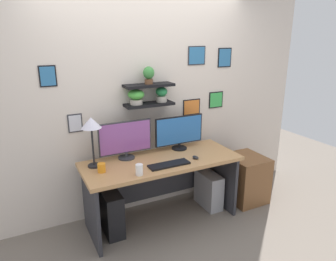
{
  "coord_description": "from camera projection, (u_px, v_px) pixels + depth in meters",
  "views": [
    {
      "loc": [
        -1.34,
        -2.82,
        2.05
      ],
      "look_at": [
        0.1,
        0.05,
        1.05
      ],
      "focal_mm": 33.09,
      "sensor_mm": 36.0,
      "label": 1
    }
  ],
  "objects": [
    {
      "name": "ground_plane",
      "position": [
        162.0,
        220.0,
        3.58
      ],
      "size": [
        8.0,
        8.0,
        0.0
      ],
      "primitive_type": "plane",
      "color": "#70665B"
    },
    {
      "name": "back_wall_assembly",
      "position": [
        145.0,
        98.0,
        3.56
      ],
      "size": [
        4.4,
        0.24,
        2.7
      ],
      "color": "beige",
      "rests_on": "ground"
    },
    {
      "name": "desk",
      "position": [
        160.0,
        175.0,
        3.47
      ],
      "size": [
        1.72,
        0.68,
        0.75
      ],
      "color": "tan",
      "rests_on": "ground"
    },
    {
      "name": "monitor_left",
      "position": [
        125.0,
        139.0,
        3.34
      ],
      "size": [
        0.59,
        0.18,
        0.42
      ],
      "color": "#2D2D33",
      "rests_on": "desk"
    },
    {
      "name": "monitor_right",
      "position": [
        179.0,
        132.0,
        3.63
      ],
      "size": [
        0.61,
        0.18,
        0.4
      ],
      "color": "black",
      "rests_on": "desk"
    },
    {
      "name": "keyboard",
      "position": [
        169.0,
        165.0,
        3.21
      ],
      "size": [
        0.44,
        0.14,
        0.02
      ],
      "primitive_type": "cube",
      "color": "black",
      "rests_on": "desk"
    },
    {
      "name": "computer_mouse",
      "position": [
        196.0,
        157.0,
        3.39
      ],
      "size": [
        0.06,
        0.09,
        0.03
      ],
      "primitive_type": "ellipsoid",
      "color": "black",
      "rests_on": "desk"
    },
    {
      "name": "desk_lamp",
      "position": [
        91.0,
        127.0,
        3.06
      ],
      "size": [
        0.2,
        0.2,
        0.52
      ],
      "color": "black",
      "rests_on": "desk"
    },
    {
      "name": "coffee_mug",
      "position": [
        102.0,
        168.0,
        3.05
      ],
      "size": [
        0.08,
        0.08,
        0.09
      ],
      "primitive_type": "cylinder",
      "color": "orange",
      "rests_on": "desk"
    },
    {
      "name": "water_cup",
      "position": [
        139.0,
        170.0,
        2.98
      ],
      "size": [
        0.07,
        0.07,
        0.11
      ],
      "primitive_type": "cylinder",
      "color": "white",
      "rests_on": "desk"
    },
    {
      "name": "drawer_cabinet",
      "position": [
        245.0,
        178.0,
        3.96
      ],
      "size": [
        0.44,
        0.5,
        0.59
      ],
      "primitive_type": "cube",
      "color": "brown",
      "rests_on": "ground"
    },
    {
      "name": "computer_tower_left",
      "position": [
        111.0,
        212.0,
        3.3
      ],
      "size": [
        0.18,
        0.4,
        0.48
      ],
      "primitive_type": "cube",
      "color": "black",
      "rests_on": "ground"
    },
    {
      "name": "computer_tower_right",
      "position": [
        208.0,
        190.0,
        3.83
      ],
      "size": [
        0.18,
        0.4,
        0.43
      ],
      "primitive_type": "cube",
      "color": "#99999E",
      "rests_on": "ground"
    }
  ]
}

